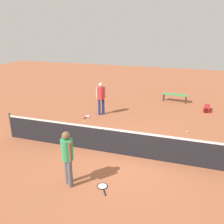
% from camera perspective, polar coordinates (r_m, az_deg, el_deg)
% --- Properties ---
extents(ground_plane, '(40.00, 40.00, 0.00)m').
position_cam_1_polar(ground_plane, '(8.86, 3.71, -10.21)').
color(ground_plane, '#9E5638').
extents(court_net, '(10.09, 0.09, 1.07)m').
position_cam_1_polar(court_net, '(8.62, 3.78, -7.33)').
color(court_net, '#4C4C51').
rests_on(court_net, ground_plane).
extents(player_near_side, '(0.48, 0.48, 1.70)m').
position_cam_1_polar(player_near_side, '(12.44, -2.61, 3.81)').
color(player_near_side, navy).
rests_on(player_near_side, ground_plane).
extents(player_far_side, '(0.48, 0.48, 1.70)m').
position_cam_1_polar(player_far_side, '(7.00, -10.52, -9.78)').
color(player_far_side, '#595960').
rests_on(player_far_side, ground_plane).
extents(tennis_racket_near_player, '(0.32, 0.59, 0.03)m').
position_cam_1_polar(tennis_racket_near_player, '(12.49, -5.85, -1.02)').
color(tennis_racket_near_player, red).
rests_on(tennis_racket_near_player, ground_plane).
extents(tennis_racket_far_player, '(0.46, 0.58, 0.03)m').
position_cam_1_polar(tennis_racket_far_player, '(7.33, -2.25, -17.21)').
color(tennis_racket_far_player, black).
rests_on(tennis_racket_far_player, ground_plane).
extents(tennis_ball_near_player, '(0.07, 0.07, 0.07)m').
position_cam_1_polar(tennis_ball_near_player, '(11.12, 17.37, -4.46)').
color(tennis_ball_near_player, '#C6E033').
rests_on(tennis_ball_near_player, ground_plane).
extents(tennis_ball_by_net, '(0.07, 0.07, 0.07)m').
position_cam_1_polar(tennis_ball_by_net, '(10.18, -9.24, -6.06)').
color(tennis_ball_by_net, '#C6E033').
rests_on(tennis_ball_by_net, ground_plane).
extents(tennis_ball_midcourt, '(0.07, 0.07, 0.07)m').
position_cam_1_polar(tennis_ball_midcourt, '(11.79, -6.54, -2.24)').
color(tennis_ball_midcourt, '#C6E033').
rests_on(tennis_ball_midcourt, ground_plane).
extents(tennis_ball_baseline, '(0.07, 0.07, 0.07)m').
position_cam_1_polar(tennis_ball_baseline, '(13.16, 16.71, -0.60)').
color(tennis_ball_baseline, '#C6E033').
rests_on(tennis_ball_baseline, ground_plane).
extents(tennis_ball_stray_left, '(0.07, 0.07, 0.07)m').
position_cam_1_polar(tennis_ball_stray_left, '(10.12, 7.54, -6.13)').
color(tennis_ball_stray_left, '#C6E033').
rests_on(tennis_ball_stray_left, ground_plane).
extents(courtside_bench, '(1.53, 0.54, 0.48)m').
position_cam_1_polar(courtside_bench, '(15.27, 14.62, 3.89)').
color(courtside_bench, '#4C8C4C').
rests_on(courtside_bench, ground_plane).
extents(equipment_bag, '(0.37, 0.83, 0.28)m').
position_cam_1_polar(equipment_bag, '(14.16, 21.45, 0.74)').
color(equipment_bag, '#B21E1E').
rests_on(equipment_bag, ground_plane).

